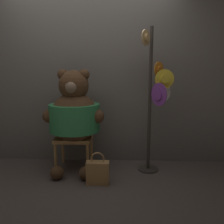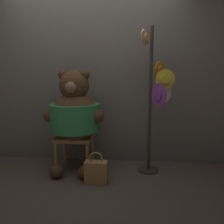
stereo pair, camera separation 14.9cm
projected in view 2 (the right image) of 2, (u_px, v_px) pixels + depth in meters
The scene contains 6 objects.
ground_plane at pixel (85, 173), 2.90m from camera, with size 14.00×14.00×0.00m, color #4C423D.
wall_back at pixel (91, 81), 3.25m from camera, with size 8.00×0.10×2.40m.
chair at pixel (76, 131), 3.11m from camera, with size 0.49×0.44×0.94m.
teddy_bear at pixel (75, 114), 2.92m from camera, with size 0.81×0.71×1.37m.
hat_display_rack at pixel (156, 97), 2.82m from camera, with size 0.46×0.51×1.89m.
handbag_on_ground at pixel (96, 172), 2.62m from camera, with size 0.27×0.12×0.39m.
Camera 2 is at (0.60, -2.69, 1.28)m, focal length 35.00 mm.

